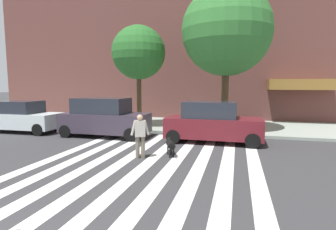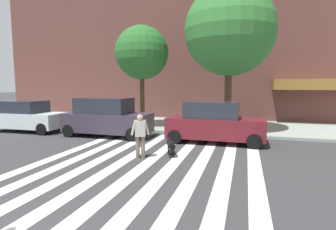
# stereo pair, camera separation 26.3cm
# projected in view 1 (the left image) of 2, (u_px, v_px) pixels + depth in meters

# --- Properties ---
(ground_plane) EXTENTS (160.00, 160.00, 0.00)m
(ground_plane) POSITION_uv_depth(u_px,v_px,m) (116.00, 164.00, 9.25)
(ground_plane) COLOR #353538
(sidewalk_far) EXTENTS (80.00, 6.00, 0.15)m
(sidewalk_far) POSITION_uv_depth(u_px,v_px,m) (174.00, 125.00, 17.78)
(sidewalk_far) COLOR #97A297
(sidewalk_far) RESTS_ON ground_plane
(crosswalk_stripes) EXTENTS (7.65, 11.18, 0.01)m
(crosswalk_stripes) POSITION_uv_depth(u_px,v_px,m) (145.00, 166.00, 8.98)
(crosswalk_stripes) COLOR silver
(crosswalk_stripes) RESTS_ON ground_plane
(parked_car_near_curb) EXTENTS (4.26, 1.99, 1.80)m
(parked_car_near_curb) POSITION_uv_depth(u_px,v_px,m) (23.00, 117.00, 15.39)
(parked_car_near_curb) COLOR silver
(parked_car_near_curb) RESTS_ON ground_plane
(parked_car_behind_first) EXTENTS (4.61, 1.99, 2.04)m
(parked_car_behind_first) POSITION_uv_depth(u_px,v_px,m) (104.00, 118.00, 14.06)
(parked_car_behind_first) COLOR #39303F
(parked_car_behind_first) RESTS_ON ground_plane
(parked_car_third_in_line) EXTENTS (4.49, 1.96, 1.94)m
(parked_car_third_in_line) POSITION_uv_depth(u_px,v_px,m) (212.00, 123.00, 12.63)
(parked_car_third_in_line) COLOR maroon
(parked_car_third_in_line) RESTS_ON ground_plane
(street_tree_nearest) EXTENTS (3.29, 3.29, 6.19)m
(street_tree_nearest) POSITION_uv_depth(u_px,v_px,m) (139.00, 53.00, 16.30)
(street_tree_nearest) COLOR #4C3823
(street_tree_nearest) RESTS_ON sidewalk_far
(street_tree_middle) EXTENTS (5.01, 5.01, 8.06)m
(street_tree_middle) POSITION_uv_depth(u_px,v_px,m) (226.00, 31.00, 14.74)
(street_tree_middle) COLOR #4C3823
(street_tree_middle) RESTS_ON sidewalk_far
(pedestrian_dog_walker) EXTENTS (0.68, 0.37, 1.64)m
(pedestrian_dog_walker) POSITION_uv_depth(u_px,v_px,m) (140.00, 134.00, 9.83)
(pedestrian_dog_walker) COLOR #6B6051
(pedestrian_dog_walker) RESTS_ON ground_plane
(dog_on_leash) EXTENTS (0.55, 1.03, 0.65)m
(dog_on_leash) POSITION_uv_depth(u_px,v_px,m) (170.00, 144.00, 10.22)
(dog_on_leash) COLOR black
(dog_on_leash) RESTS_ON ground_plane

